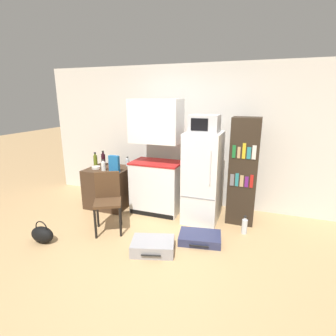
{
  "coord_description": "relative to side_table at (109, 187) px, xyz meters",
  "views": [
    {
      "loc": [
        1.36,
        -2.82,
        2.05
      ],
      "look_at": [
        0.02,
        0.85,
        0.98
      ],
      "focal_mm": 28.0,
      "sensor_mm": 36.0,
      "label": 1
    }
  ],
  "objects": [
    {
      "name": "ground_plane",
      "position": [
        1.33,
        -1.25,
        -0.37
      ],
      "size": [
        24.0,
        24.0,
        0.0
      ],
      "primitive_type": "plane",
      "color": "tan"
    },
    {
      "name": "bottle_olive_oil",
      "position": [
        -0.31,
        0.05,
        0.49
      ],
      "size": [
        0.07,
        0.07,
        0.27
      ],
      "color": "#566619",
      "rests_on": "side_table"
    },
    {
      "name": "handbag",
      "position": [
        -0.18,
        -1.51,
        -0.25
      ],
      "size": [
        0.36,
        0.2,
        0.33
      ],
      "color": "black",
      "rests_on": "ground_plane"
    },
    {
      "name": "bookshelf",
      "position": [
        2.43,
        0.17,
        0.5
      ],
      "size": [
        0.44,
        0.37,
        1.74
      ],
      "color": "#2D2319",
      "rests_on": "ground_plane"
    },
    {
      "name": "bottle_clear_short",
      "position": [
        0.26,
        0.28,
        0.45
      ],
      "size": [
        0.07,
        0.07,
        0.18
      ],
      "color": "silver",
      "rests_on": "side_table"
    },
    {
      "name": "refrigerator",
      "position": [
        1.8,
        0.02,
        0.38
      ],
      "size": [
        0.57,
        0.68,
        1.5
      ],
      "color": "white",
      "rests_on": "ground_plane"
    },
    {
      "name": "water_bottle_front",
      "position": [
        2.54,
        -0.23,
        -0.25
      ],
      "size": [
        0.08,
        0.08,
        0.29
      ],
      "color": "silver",
      "rests_on": "ground_plane"
    },
    {
      "name": "chair",
      "position": [
        0.5,
        -0.82,
        0.19
      ],
      "size": [
        0.55,
        0.55,
        0.92
      ],
      "rotation": [
        0.0,
        0.0,
        0.52
      ],
      "color": "black",
      "rests_on": "ground_plane"
    },
    {
      "name": "bottle_ketchup_red",
      "position": [
        0.01,
        0.06,
        0.45
      ],
      "size": [
        0.07,
        0.07,
        0.18
      ],
      "color": "#AD1914",
      "rests_on": "side_table"
    },
    {
      "name": "bottle_wine_dark",
      "position": [
        -0.2,
        0.15,
        0.49
      ],
      "size": [
        0.08,
        0.08,
        0.29
      ],
      "color": "black",
      "rests_on": "side_table"
    },
    {
      "name": "wall_back",
      "position": [
        1.53,
        0.75,
        0.94
      ],
      "size": [
        6.4,
        0.1,
        2.62
      ],
      "color": "silver",
      "rests_on": "ground_plane"
    },
    {
      "name": "cereal_box",
      "position": [
        0.25,
        -0.18,
        0.52
      ],
      "size": [
        0.19,
        0.07,
        0.3
      ],
      "color": "#1E66A8",
      "rests_on": "side_table"
    },
    {
      "name": "microwave",
      "position": [
        1.8,
        0.02,
        1.27
      ],
      "size": [
        0.46,
        0.37,
        0.28
      ],
      "color": "#B7B7BC",
      "rests_on": "refrigerator"
    },
    {
      "name": "suitcase_small_flat",
      "position": [
        1.96,
        -0.71,
        -0.31
      ],
      "size": [
        0.66,
        0.49,
        0.12
      ],
      "rotation": [
        0.0,
        0.0,
        0.17
      ],
      "color": "navy",
      "rests_on": "ground_plane"
    },
    {
      "name": "suitcase_large_flat",
      "position": [
        1.41,
        -1.17,
        -0.29
      ],
      "size": [
        0.66,
        0.55,
        0.16
      ],
      "rotation": [
        0.0,
        0.0,
        0.29
      ],
      "color": "#99999E",
      "rests_on": "ground_plane"
    },
    {
      "name": "bottle_milk_white",
      "position": [
        0.0,
        -0.15,
        0.46
      ],
      "size": [
        0.08,
        0.08,
        0.2
      ],
      "color": "white",
      "rests_on": "side_table"
    },
    {
      "name": "kitchen_hutch",
      "position": [
        0.95,
        0.08,
        0.57
      ],
      "size": [
        0.88,
        0.56,
        2.01
      ],
      "color": "white",
      "rests_on": "ground_plane"
    },
    {
      "name": "bowl",
      "position": [
        -0.2,
        -0.1,
        0.39
      ],
      "size": [
        0.16,
        0.16,
        0.04
      ],
      "color": "silver",
      "rests_on": "side_table"
    },
    {
      "name": "side_table",
      "position": [
        0.0,
        0.0,
        0.0
      ],
      "size": [
        0.76,
        0.71,
        0.74
      ],
      "color": "#422D1E",
      "rests_on": "ground_plane"
    }
  ]
}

